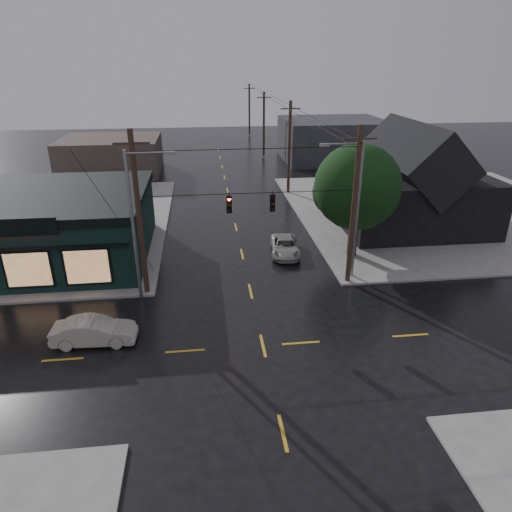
{
  "coord_description": "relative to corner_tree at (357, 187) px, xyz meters",
  "views": [
    {
      "loc": [
        -2.69,
        -19.55,
        13.75
      ],
      "look_at": [
        0.14,
        4.25,
        3.21
      ],
      "focal_mm": 32.0,
      "sensor_mm": 36.0,
      "label": 1
    }
  ],
  "objects": [
    {
      "name": "corner_tree",
      "position": [
        0.0,
        0.0,
        0.0
      ],
      "size": [
        6.11,
        6.11,
        8.24
      ],
      "color": "black",
      "rests_on": "ground"
    },
    {
      "name": "bg_building_east",
      "position": [
        7.93,
        34.38,
        -2.5
      ],
      "size": [
        14.0,
        12.0,
        5.6
      ],
      "primitive_type": "cube",
      "color": "#26262B",
      "rests_on": "ground"
    },
    {
      "name": "ground_plane",
      "position": [
        -8.07,
        -10.62,
        -5.3
      ],
      "size": [
        160.0,
        160.0,
        0.0
      ],
      "primitive_type": "plane",
      "color": "black"
    },
    {
      "name": "sidewalk_ne",
      "position": [
        11.93,
        9.38,
        -5.23
      ],
      "size": [
        28.0,
        28.0,
        0.15
      ],
      "primitive_type": "cube",
      "color": "gray",
      "rests_on": "ground"
    },
    {
      "name": "sidewalk_nw",
      "position": [
        -28.07,
        9.38,
        -5.23
      ],
      "size": [
        28.0,
        28.0,
        0.15
      ],
      "primitive_type": "cube",
      "color": "gray",
      "rests_on": "ground"
    },
    {
      "name": "suv_silver",
      "position": [
        -4.83,
        1.02,
        -4.68
      ],
      "size": [
        2.51,
        4.65,
        1.24
      ],
      "primitive_type": "imported",
      "rotation": [
        0.0,
        0.0,
        -0.11
      ],
      "color": "#A09D93",
      "rests_on": "ground"
    },
    {
      "name": "pizza_shop",
      "position": [
        -23.07,
        2.32,
        -2.74
      ],
      "size": [
        16.3,
        12.34,
        4.9
      ],
      "color": "black",
      "rests_on": "ground"
    },
    {
      "name": "bg_building_west",
      "position": [
        -22.07,
        29.38,
        -3.1
      ],
      "size": [
        12.0,
        10.0,
        4.4
      ],
      "primitive_type": "cube",
      "color": "#41322F",
      "rests_on": "ground"
    },
    {
      "name": "utility_pole_far_a",
      "position": [
        -1.57,
        17.38,
        -5.3
      ],
      "size": [
        2.0,
        0.32,
        9.65
      ],
      "primitive_type": null,
      "color": "black",
      "rests_on": "ground"
    },
    {
      "name": "streetlight_nw",
      "position": [
        -14.87,
        -4.82,
        -5.3
      ],
      "size": [
        5.4,
        0.3,
        9.15
      ],
      "primitive_type": null,
      "color": "gray",
      "rests_on": "ground"
    },
    {
      "name": "sedan_cream",
      "position": [
        -16.73,
        -9.32,
        -4.6
      ],
      "size": [
        4.3,
        1.62,
        1.4
      ],
      "primitive_type": "imported",
      "rotation": [
        0.0,
        0.0,
        1.54
      ],
      "color": "#B2AD9D",
      "rests_on": "ground"
    },
    {
      "name": "utility_pole_far_b",
      "position": [
        -1.57,
        37.38,
        -5.3
      ],
      "size": [
        2.0,
        0.32,
        9.15
      ],
      "primitive_type": null,
      "color": "black",
      "rests_on": "ground"
    },
    {
      "name": "span_signal_assembly",
      "position": [
        -7.98,
        -4.12,
        0.4
      ],
      "size": [
        13.0,
        0.48,
        1.23
      ],
      "color": "black",
      "rests_on": "ground"
    },
    {
      "name": "utility_pole_ne",
      "position": [
        -1.57,
        -4.12,
        -5.3
      ],
      "size": [
        2.0,
        0.32,
        10.15
      ],
      "primitive_type": null,
      "color": "black",
      "rests_on": "ground"
    },
    {
      "name": "utility_pole_nw",
      "position": [
        -14.57,
        -4.12,
        -5.3
      ],
      "size": [
        2.0,
        0.32,
        10.15
      ],
      "primitive_type": null,
      "color": "black",
      "rests_on": "ground"
    },
    {
      "name": "streetlight_ne",
      "position": [
        -1.07,
        -3.42,
        -5.3
      ],
      "size": [
        5.4,
        0.3,
        9.15
      ],
      "primitive_type": null,
      "color": "gray",
      "rests_on": "ground"
    },
    {
      "name": "ne_building",
      "position": [
        6.93,
        6.38,
        -0.83
      ],
      "size": [
        12.6,
        11.6,
        8.75
      ],
      "color": "black",
      "rests_on": "ground"
    },
    {
      "name": "utility_pole_far_c",
      "position": [
        -1.57,
        57.38,
        -5.3
      ],
      "size": [
        2.0,
        0.32,
        9.15
      ],
      "primitive_type": null,
      "color": "black",
      "rests_on": "ground"
    }
  ]
}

